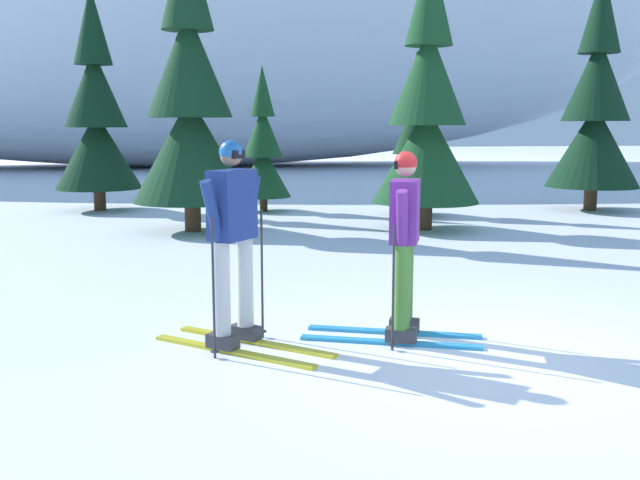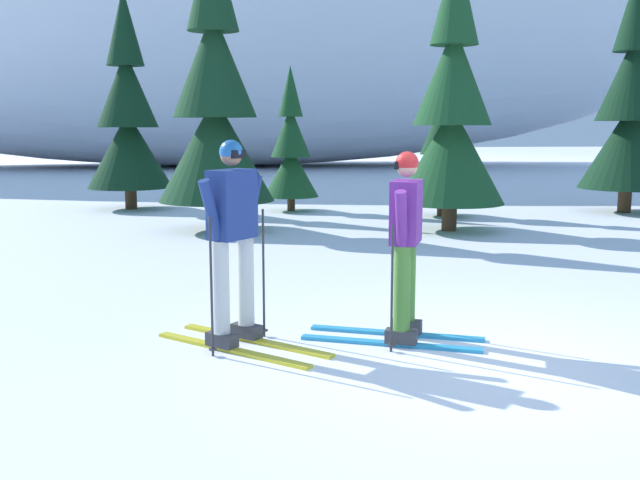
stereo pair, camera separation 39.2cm
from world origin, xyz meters
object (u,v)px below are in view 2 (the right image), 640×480
object	(u,v)px
skier_navy_jacket	(233,239)
pine_tree_center_left	(291,151)
pine_tree_center_right	(452,114)
pine_tree_far_right	(631,111)
pine_tree_far_left	(128,118)
skier_purple_jacket	(405,243)
pine_tree_right	(443,147)
pine_tree_left	(215,105)

from	to	relation	value
skier_navy_jacket	pine_tree_center_left	distance (m)	10.42
pine_tree_center_right	pine_tree_center_left	bearing A→B (deg)	128.41
pine_tree_center_left	pine_tree_far_right	size ratio (longest dim) A/B	0.60
skier_navy_jacket	pine_tree_far_left	size ratio (longest dim) A/B	0.36
skier_purple_jacket	pine_tree_right	world-z (taller)	pine_tree_right
pine_tree_far_left	pine_tree_center_left	distance (m)	3.91
pine_tree_left	pine_tree_center_left	xyz separation A→B (m)	(1.57, 3.03, -0.96)
skier_purple_jacket	pine_tree_right	bearing A→B (deg)	72.95
pine_tree_right	pine_tree_far_right	size ratio (longest dim) A/B	0.65
skier_navy_jacket	pine_tree_right	distance (m)	10.05
skier_purple_jacket	pine_tree_right	size ratio (longest dim) A/B	0.49
pine_tree_left	pine_tree_far_right	distance (m)	9.33
skier_purple_jacket	skier_navy_jacket	world-z (taller)	skier_navy_jacket
pine_tree_far_right	skier_navy_jacket	bearing A→B (deg)	-132.89
skier_navy_jacket	pine_tree_center_right	xyz separation A→B (m)	(3.88, 6.85, 1.21)
pine_tree_left	pine_tree_center_right	size ratio (longest dim) A/B	1.07
skier_purple_jacket	pine_tree_center_right	world-z (taller)	pine_tree_center_right
skier_navy_jacket	pine_tree_left	size ratio (longest dim) A/B	0.33
pine_tree_far_left	pine_tree_left	xyz separation A→B (m)	(2.19, -3.78, 0.21)
skier_navy_jacket	pine_tree_far_left	bearing A→B (deg)	103.47
skier_navy_jacket	pine_tree_center_left	xyz separation A→B (m)	(1.10, 10.36, 0.41)
pine_tree_center_left	skier_navy_jacket	bearing A→B (deg)	-96.08
pine_tree_left	pine_tree_center_left	world-z (taller)	pine_tree_left
pine_tree_far_left	pine_tree_right	world-z (taller)	pine_tree_far_left
pine_tree_center_right	pine_tree_right	distance (m)	2.35
pine_tree_far_right	pine_tree_right	bearing A→B (deg)	-176.69
pine_tree_far_left	skier_purple_jacket	bearing A→B (deg)	-69.33
skier_purple_jacket	skier_navy_jacket	xyz separation A→B (m)	(-1.54, 0.02, 0.06)
skier_purple_jacket	pine_tree_far_right	bearing A→B (deg)	52.68
pine_tree_far_left	pine_tree_center_left	bearing A→B (deg)	-11.19
skier_purple_jacket	pine_tree_far_right	size ratio (longest dim) A/B	0.32
skier_purple_jacket	pine_tree_center_left	xyz separation A→B (m)	(-0.43, 10.38, 0.47)
pine_tree_far_left	pine_tree_left	distance (m)	4.37
pine_tree_left	pine_tree_center_right	xyz separation A→B (m)	(4.35, -0.47, -0.16)
skier_purple_jacket	pine_tree_left	size ratio (longest dim) A/B	0.31
skier_purple_jacket	pine_tree_left	distance (m)	7.75
skier_purple_jacket	pine_tree_center_left	size ratio (longest dim) A/B	0.53
skier_purple_jacket	pine_tree_right	distance (m)	9.52
pine_tree_far_left	pine_tree_right	bearing A→B (deg)	-16.31
skier_purple_jacket	pine_tree_far_left	bearing A→B (deg)	110.67
pine_tree_far_left	skier_navy_jacket	bearing A→B (deg)	-76.53
skier_purple_jacket	pine_tree_far_right	distance (m)	11.81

